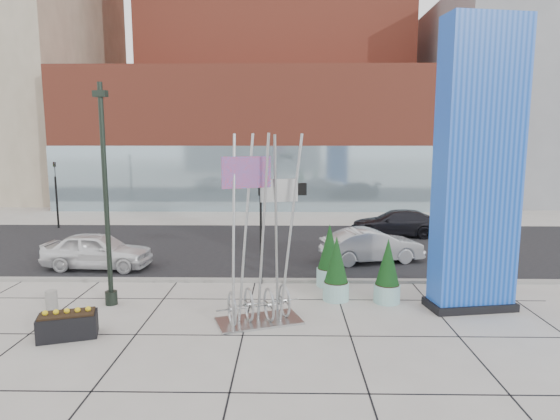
{
  "coord_description": "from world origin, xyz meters",
  "views": [
    {
      "loc": [
        2.24,
        -13.35,
        5.37
      ],
      "look_at": [
        1.99,
        2.0,
        3.1
      ],
      "focal_mm": 30.0,
      "sensor_mm": 36.0,
      "label": 1
    }
  ],
  "objects_px": {
    "lamp_post": "(107,217)",
    "car_silver_mid": "(372,246)",
    "public_art_sculpture": "(259,274)",
    "blue_pylon": "(478,173)",
    "concrete_bollard": "(52,301)",
    "car_white_west": "(98,251)",
    "overhead_street_sign": "(278,198)"
  },
  "relations": [
    {
      "from": "concrete_bollard",
      "to": "public_art_sculpture",
      "type": "bearing_deg",
      "value": -6.08
    },
    {
      "from": "car_silver_mid",
      "to": "concrete_bollard",
      "type": "bearing_deg",
      "value": 106.54
    },
    {
      "from": "lamp_post",
      "to": "car_silver_mid",
      "type": "height_order",
      "value": "lamp_post"
    },
    {
      "from": "lamp_post",
      "to": "public_art_sculpture",
      "type": "height_order",
      "value": "lamp_post"
    },
    {
      "from": "overhead_street_sign",
      "to": "car_silver_mid",
      "type": "distance_m",
      "value": 5.83
    },
    {
      "from": "public_art_sculpture",
      "to": "overhead_street_sign",
      "type": "relative_size",
      "value": 1.47
    },
    {
      "from": "blue_pylon",
      "to": "public_art_sculpture",
      "type": "bearing_deg",
      "value": -178.45
    },
    {
      "from": "car_white_west",
      "to": "car_silver_mid",
      "type": "xyz_separation_m",
      "value": [
        11.78,
        1.27,
        -0.03
      ]
    },
    {
      "from": "concrete_bollard",
      "to": "car_white_west",
      "type": "xyz_separation_m",
      "value": [
        -0.59,
        5.11,
        0.41
      ]
    },
    {
      "from": "blue_pylon",
      "to": "overhead_street_sign",
      "type": "xyz_separation_m",
      "value": [
        -6.25,
        2.52,
        -1.11
      ]
    },
    {
      "from": "car_white_west",
      "to": "concrete_bollard",
      "type": "bearing_deg",
      "value": -170.24
    },
    {
      "from": "blue_pylon",
      "to": "concrete_bollard",
      "type": "bearing_deg",
      "value": 173.2
    },
    {
      "from": "car_white_west",
      "to": "car_silver_mid",
      "type": "bearing_deg",
      "value": -80.63
    },
    {
      "from": "blue_pylon",
      "to": "car_white_west",
      "type": "height_order",
      "value": "blue_pylon"
    },
    {
      "from": "car_white_west",
      "to": "lamp_post",
      "type": "bearing_deg",
      "value": -150.05
    },
    {
      "from": "blue_pylon",
      "to": "lamp_post",
      "type": "bearing_deg",
      "value": 169.91
    },
    {
      "from": "public_art_sculpture",
      "to": "car_silver_mid",
      "type": "xyz_separation_m",
      "value": [
        4.58,
        7.08,
        -0.73
      ]
    },
    {
      "from": "lamp_post",
      "to": "overhead_street_sign",
      "type": "bearing_deg",
      "value": 23.28
    },
    {
      "from": "lamp_post",
      "to": "public_art_sculpture",
      "type": "xyz_separation_m",
      "value": [
        5.0,
        -1.45,
        -1.47
      ]
    },
    {
      "from": "car_silver_mid",
      "to": "lamp_post",
      "type": "bearing_deg",
      "value": 107.31
    },
    {
      "from": "overhead_street_sign",
      "to": "car_white_west",
      "type": "relative_size",
      "value": 0.85
    },
    {
      "from": "overhead_street_sign",
      "to": "car_silver_mid",
      "type": "height_order",
      "value": "overhead_street_sign"
    },
    {
      "from": "concrete_bollard",
      "to": "lamp_post",
      "type": "bearing_deg",
      "value": 24.83
    },
    {
      "from": "public_art_sculpture",
      "to": "car_white_west",
      "type": "distance_m",
      "value": 9.28
    },
    {
      "from": "overhead_street_sign",
      "to": "concrete_bollard",
      "type": "bearing_deg",
      "value": -162.01
    },
    {
      "from": "lamp_post",
      "to": "public_art_sculpture",
      "type": "relative_size",
      "value": 1.28
    },
    {
      "from": "public_art_sculpture",
      "to": "car_silver_mid",
      "type": "relative_size",
      "value": 1.25
    },
    {
      "from": "lamp_post",
      "to": "car_white_west",
      "type": "distance_m",
      "value": 5.35
    },
    {
      "from": "lamp_post",
      "to": "car_silver_mid",
      "type": "distance_m",
      "value": 11.33
    },
    {
      "from": "concrete_bollard",
      "to": "car_silver_mid",
      "type": "relative_size",
      "value": 0.16
    },
    {
      "from": "blue_pylon",
      "to": "overhead_street_sign",
      "type": "bearing_deg",
      "value": 148.74
    },
    {
      "from": "blue_pylon",
      "to": "public_art_sculpture",
      "type": "xyz_separation_m",
      "value": [
        -6.73,
        -1.3,
        -2.92
      ]
    }
  ]
}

